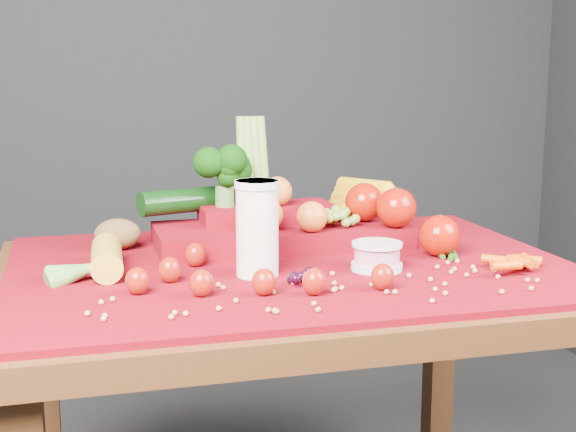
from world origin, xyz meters
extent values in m
cube|color=black|center=(0.00, 1.50, 1.25)|extent=(3.00, 0.02, 2.50)
cube|color=#3C240D|center=(0.00, 0.00, 0.72)|extent=(1.10, 0.80, 0.05)
cube|color=#3C240D|center=(-0.48, 0.33, 0.35)|extent=(0.06, 0.06, 0.70)
cube|color=#3C240D|center=(0.48, 0.33, 0.35)|extent=(0.06, 0.06, 0.70)
cube|color=#66030C|center=(0.00, 0.00, 0.76)|extent=(1.05, 0.75, 0.01)
cylinder|color=silver|center=(-0.08, -0.07, 0.85)|extent=(0.08, 0.08, 0.17)
cylinder|color=silver|center=(-0.08, -0.07, 0.93)|extent=(0.08, 0.08, 0.01)
cylinder|color=silver|center=(0.14, -0.09, 0.77)|extent=(0.10, 0.10, 0.01)
cylinder|color=pink|center=(0.14, -0.09, 0.79)|extent=(0.08, 0.08, 0.04)
cylinder|color=silver|center=(0.14, -0.09, 0.81)|extent=(0.09, 0.09, 0.01)
ellipsoid|color=maroon|center=(-0.24, -0.08, 0.78)|extent=(0.04, 0.04, 0.05)
cone|color=#14450C|center=(-0.24, -0.08, 0.81)|extent=(0.03, 0.03, 0.01)
ellipsoid|color=maroon|center=(-0.30, -0.14, 0.78)|extent=(0.04, 0.04, 0.05)
cone|color=#14450C|center=(-0.30, -0.14, 0.81)|extent=(0.03, 0.03, 0.01)
ellipsoid|color=maroon|center=(-0.20, -0.18, 0.78)|extent=(0.04, 0.04, 0.05)
cone|color=#14450C|center=(-0.20, -0.18, 0.81)|extent=(0.03, 0.03, 0.01)
ellipsoid|color=maroon|center=(-0.10, -0.20, 0.78)|extent=(0.04, 0.04, 0.05)
cone|color=#14450C|center=(-0.10, -0.20, 0.81)|extent=(0.03, 0.03, 0.01)
ellipsoid|color=maroon|center=(-0.02, -0.22, 0.78)|extent=(0.04, 0.04, 0.05)
cone|color=#14450C|center=(-0.02, -0.22, 0.81)|extent=(0.03, 0.03, 0.01)
ellipsoid|color=maroon|center=(0.10, -0.22, 0.78)|extent=(0.04, 0.04, 0.05)
cone|color=#14450C|center=(0.10, -0.22, 0.81)|extent=(0.03, 0.03, 0.01)
ellipsoid|color=maroon|center=(-0.18, 0.02, 0.78)|extent=(0.04, 0.04, 0.05)
cone|color=#14450C|center=(-0.18, 0.02, 0.81)|extent=(0.03, 0.03, 0.01)
ellipsoid|color=maroon|center=(-0.34, -0.02, 0.78)|extent=(0.04, 0.04, 0.05)
cone|color=#14450C|center=(-0.34, -0.02, 0.81)|extent=(0.03, 0.03, 0.01)
cylinder|color=gold|center=(-0.34, 0.02, 0.79)|extent=(0.06, 0.18, 0.06)
ellipsoid|color=brown|center=(-0.31, 0.20, 0.79)|extent=(0.09, 0.07, 0.06)
cube|color=#66030C|center=(0.02, 0.15, 0.78)|extent=(0.52, 0.22, 0.04)
cube|color=#66030C|center=(0.00, 0.20, 0.82)|extent=(0.28, 0.12, 0.03)
sphere|color=#A41900|center=(0.24, 0.06, 0.85)|extent=(0.08, 0.08, 0.08)
sphere|color=#A41900|center=(0.30, -0.02, 0.80)|extent=(0.08, 0.08, 0.08)
sphere|color=#A41900|center=(0.20, 0.14, 0.85)|extent=(0.08, 0.08, 0.08)
sphere|color=#C9510F|center=(-0.02, 0.10, 0.84)|extent=(0.06, 0.06, 0.06)
sphere|color=#C9510F|center=(0.06, 0.06, 0.84)|extent=(0.06, 0.06, 0.06)
sphere|color=#C9510F|center=(0.02, 0.18, 0.87)|extent=(0.06, 0.06, 0.06)
cylinder|color=gold|center=(0.17, 0.22, 0.82)|extent=(0.06, 0.15, 0.04)
cylinder|color=gold|center=(0.19, 0.22, 0.84)|extent=(0.04, 0.15, 0.04)
cylinder|color=gold|center=(0.21, 0.22, 0.85)|extent=(0.07, 0.15, 0.04)
cylinder|color=gold|center=(0.23, 0.22, 0.87)|extent=(0.09, 0.14, 0.04)
cylinder|color=#3F662D|center=(-0.09, 0.20, 0.86)|extent=(0.04, 0.04, 0.04)
cylinder|color=olive|center=(-0.04, 0.24, 0.92)|extent=(0.03, 0.06, 0.22)
cylinder|color=olive|center=(-0.03, 0.24, 0.92)|extent=(0.02, 0.06, 0.22)
cylinder|color=olive|center=(-0.01, 0.24, 0.92)|extent=(0.02, 0.06, 0.22)
cylinder|color=olive|center=(0.00, 0.24, 0.92)|extent=(0.03, 0.06, 0.22)
cylinder|color=black|center=(-0.14, 0.24, 0.85)|extent=(0.26, 0.13, 0.05)
camera|label=1|loc=(-0.39, -1.44, 1.13)|focal=50.00mm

